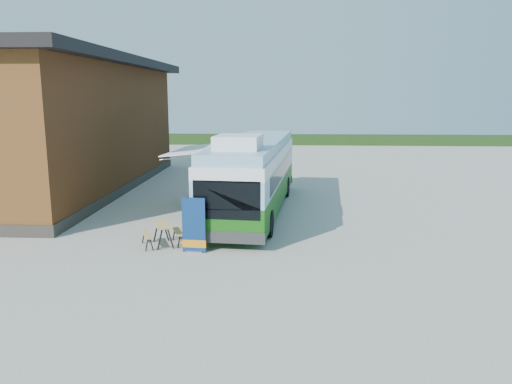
# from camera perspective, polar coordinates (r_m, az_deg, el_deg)

# --- Properties ---
(ground) EXTENTS (100.00, 100.00, 0.00)m
(ground) POSITION_cam_1_polar(r_m,az_deg,el_deg) (18.86, -3.88, -5.56)
(ground) COLOR #BCB7AD
(ground) RESTS_ON ground
(barn) EXTENTS (9.60, 21.20, 7.50)m
(barn) POSITION_cam_1_polar(r_m,az_deg,el_deg) (30.77, -21.53, 6.93)
(barn) COLOR brown
(barn) RESTS_ON ground
(hedge) EXTENTS (40.00, 3.00, 1.00)m
(hedge) POSITION_cam_1_polar(r_m,az_deg,el_deg) (56.45, 9.00, 5.92)
(hedge) COLOR #264419
(hedge) RESTS_ON ground
(bus) EXTENTS (3.80, 12.82, 3.88)m
(bus) POSITION_cam_1_polar(r_m,az_deg,el_deg) (23.07, -0.28, 2.24)
(bus) COLOR #1E6911
(bus) RESTS_ON ground
(awning) EXTENTS (3.22, 4.75, 0.54)m
(awning) POSITION_cam_1_polar(r_m,az_deg,el_deg) (23.25, -5.69, 4.66)
(awning) COLOR white
(awning) RESTS_ON ground
(banner) EXTENTS (0.84, 0.23, 1.94)m
(banner) POSITION_cam_1_polar(r_m,az_deg,el_deg) (17.37, -7.12, -4.36)
(banner) COLOR navy
(banner) RESTS_ON ground
(picnic_table) EXTENTS (1.75, 1.66, 0.79)m
(picnic_table) POSITION_cam_1_polar(r_m,az_deg,el_deg) (18.40, -10.60, -4.24)
(picnic_table) COLOR tan
(picnic_table) RESTS_ON ground
(person_a) EXTENTS (0.71, 0.58, 1.66)m
(person_a) POSITION_cam_1_polar(r_m,az_deg,el_deg) (26.18, -5.00, 0.98)
(person_a) COLOR #999999
(person_a) RESTS_ON ground
(person_b) EXTENTS (1.03, 0.99, 1.67)m
(person_b) POSITION_cam_1_polar(r_m,az_deg,el_deg) (25.67, 0.56, 0.83)
(person_b) COLOR #999999
(person_b) RESTS_ON ground
(slurry_tanker) EXTENTS (1.94, 5.38, 1.99)m
(slurry_tanker) POSITION_cam_1_polar(r_m,az_deg,el_deg) (38.03, -1.39, 4.63)
(slurry_tanker) COLOR #18851B
(slurry_tanker) RESTS_ON ground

